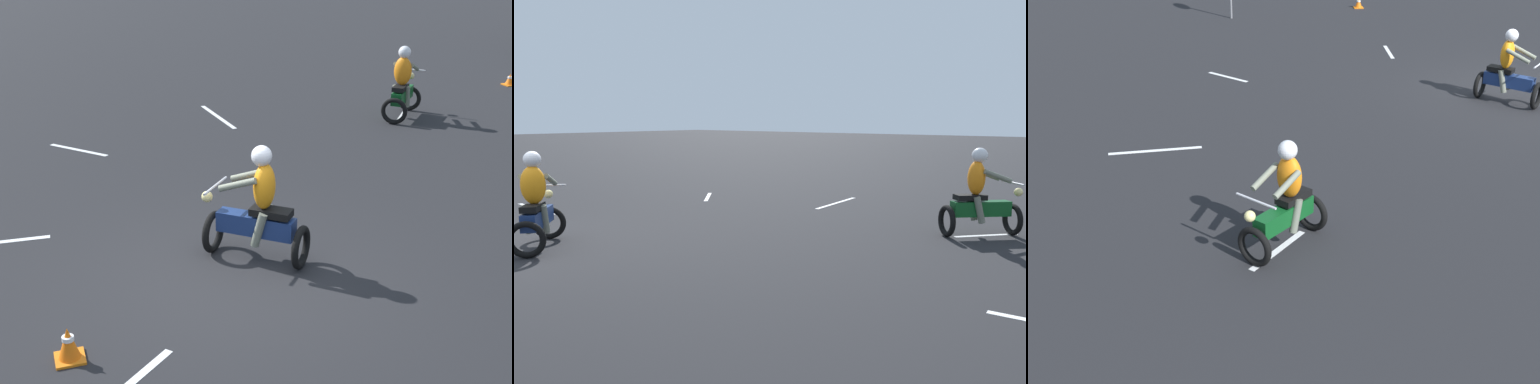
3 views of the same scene
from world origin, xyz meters
The scene contains 8 objects.
ground_plane centered at (0.00, 0.00, 0.00)m, with size 120.00×120.00×0.00m, color black.
motorcycle_rider_foreground centered at (-0.47, 0.50, 0.73)m, with size 1.38×1.44×1.66m.
motorcycle_rider_background centered at (-6.13, 6.02, 0.73)m, with size 1.42×1.41×1.66m.
traffic_cone_near_left centered at (9.27, 1.94, 0.16)m, with size 0.32×0.32×0.34m.
lane_stripe_e centered at (3.80, 2.15, 0.00)m, with size 0.10×1.26×0.01m, color silver.
lane_stripe_ne centered at (2.00, 6.64, 0.00)m, with size 0.10×1.24×0.01m, color silver.
lane_stripe_n centered at (-2.42, 8.14, 0.00)m, with size 0.10×1.77×0.01m, color silver.
lane_stripe_nw centered at (-6.25, 6.14, 0.00)m, with size 0.10×1.30×0.01m, color silver.
Camera 3 is at (-15.09, 6.92, 5.47)m, focal length 50.00 mm.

